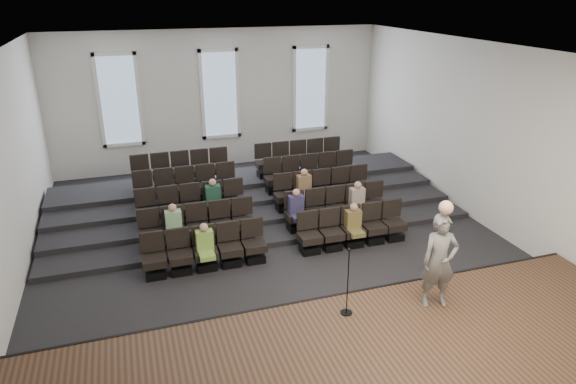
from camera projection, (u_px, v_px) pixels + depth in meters
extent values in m
plane|color=black|center=(276.00, 246.00, 13.47)|extent=(14.00, 14.00, 0.00)
cube|color=white|center=(274.00, 49.00, 11.61)|extent=(12.00, 14.00, 0.02)
cube|color=silver|center=(220.00, 99.00, 18.74)|extent=(12.00, 0.04, 5.00)
cube|color=silver|center=(437.00, 319.00, 6.35)|extent=(12.00, 0.04, 5.00)
cube|color=silver|center=(2.00, 182.00, 10.81)|extent=(0.04, 14.00, 5.00)
cube|color=silver|center=(482.00, 135.00, 14.27)|extent=(0.04, 14.00, 5.00)
cube|color=#513422|center=(361.00, 364.00, 8.88)|extent=(11.80, 3.60, 0.50)
cube|color=black|center=(323.00, 308.00, 10.44)|extent=(11.80, 0.06, 0.52)
cube|color=black|center=(254.00, 209.00, 15.50)|extent=(11.80, 4.80, 0.15)
cube|color=black|center=(249.00, 201.00, 15.93)|extent=(11.80, 3.75, 0.30)
cube|color=black|center=(245.00, 192.00, 16.37)|extent=(11.80, 2.70, 0.45)
cube|color=black|center=(241.00, 185.00, 16.80)|extent=(11.80, 1.65, 0.60)
cube|color=black|center=(156.00, 273.00, 12.01)|extent=(0.47, 0.43, 0.20)
cube|color=black|center=(154.00, 261.00, 11.89)|extent=(0.55, 0.50, 0.19)
cube|color=black|center=(152.00, 241.00, 11.93)|extent=(0.55, 0.08, 0.50)
cube|color=black|center=(181.00, 269.00, 12.18)|extent=(0.47, 0.43, 0.20)
cube|color=black|center=(180.00, 257.00, 12.06)|extent=(0.55, 0.50, 0.19)
cube|color=black|center=(178.00, 238.00, 12.10)|extent=(0.55, 0.08, 0.50)
cube|color=black|center=(207.00, 265.00, 12.35)|extent=(0.47, 0.43, 0.20)
cube|color=black|center=(206.00, 253.00, 12.24)|extent=(0.55, 0.50, 0.19)
cube|color=black|center=(203.00, 234.00, 12.27)|extent=(0.55, 0.08, 0.50)
cube|color=black|center=(231.00, 261.00, 12.52)|extent=(0.47, 0.43, 0.20)
cube|color=black|center=(230.00, 250.00, 12.41)|extent=(0.55, 0.50, 0.19)
cube|color=black|center=(228.00, 231.00, 12.44)|extent=(0.55, 0.08, 0.50)
cube|color=black|center=(255.00, 257.00, 12.70)|extent=(0.47, 0.43, 0.20)
cube|color=black|center=(254.00, 246.00, 12.58)|extent=(0.55, 0.50, 0.19)
cube|color=black|center=(252.00, 228.00, 12.61)|extent=(0.55, 0.08, 0.50)
cube|color=black|center=(310.00, 249.00, 13.11)|extent=(0.47, 0.43, 0.20)
cube|color=black|center=(310.00, 238.00, 13.00)|extent=(0.55, 0.50, 0.19)
cube|color=black|center=(307.00, 220.00, 13.03)|extent=(0.55, 0.08, 0.50)
cube|color=black|center=(331.00, 245.00, 13.29)|extent=(0.47, 0.43, 0.20)
cube|color=black|center=(332.00, 235.00, 13.17)|extent=(0.55, 0.50, 0.19)
cube|color=black|center=(329.00, 217.00, 13.20)|extent=(0.55, 0.08, 0.50)
cube|color=black|center=(352.00, 242.00, 13.46)|extent=(0.47, 0.43, 0.20)
cube|color=black|center=(353.00, 231.00, 13.34)|extent=(0.55, 0.50, 0.19)
cube|color=black|center=(350.00, 214.00, 13.38)|extent=(0.55, 0.08, 0.50)
cube|color=black|center=(373.00, 239.00, 13.63)|extent=(0.47, 0.43, 0.20)
cube|color=black|center=(374.00, 228.00, 13.52)|extent=(0.55, 0.50, 0.19)
cube|color=black|center=(371.00, 211.00, 13.55)|extent=(0.55, 0.08, 0.50)
cube|color=black|center=(393.00, 236.00, 13.80)|extent=(0.47, 0.43, 0.20)
cube|color=black|center=(394.00, 225.00, 13.69)|extent=(0.55, 0.50, 0.19)
cube|color=black|center=(391.00, 208.00, 13.72)|extent=(0.55, 0.08, 0.50)
cube|color=black|center=(152.00, 247.00, 12.88)|extent=(0.47, 0.43, 0.20)
cube|color=black|center=(150.00, 236.00, 12.76)|extent=(0.55, 0.50, 0.19)
cube|color=black|center=(148.00, 218.00, 12.80)|extent=(0.55, 0.08, 0.50)
cube|color=black|center=(176.00, 244.00, 13.05)|extent=(0.47, 0.43, 0.20)
cube|color=black|center=(175.00, 233.00, 12.94)|extent=(0.55, 0.50, 0.19)
cube|color=black|center=(172.00, 215.00, 12.97)|extent=(0.55, 0.08, 0.50)
cube|color=black|center=(199.00, 240.00, 13.22)|extent=(0.47, 0.43, 0.20)
cube|color=black|center=(199.00, 229.00, 13.11)|extent=(0.55, 0.50, 0.19)
cube|color=black|center=(196.00, 212.00, 13.14)|extent=(0.55, 0.08, 0.50)
cube|color=black|center=(222.00, 237.00, 13.40)|extent=(0.47, 0.43, 0.20)
cube|color=black|center=(222.00, 226.00, 13.28)|extent=(0.55, 0.50, 0.19)
cube|color=black|center=(219.00, 209.00, 13.31)|extent=(0.55, 0.08, 0.50)
cube|color=black|center=(245.00, 234.00, 13.57)|extent=(0.47, 0.43, 0.20)
cube|color=black|center=(244.00, 223.00, 13.45)|extent=(0.55, 0.50, 0.19)
cube|color=black|center=(242.00, 206.00, 13.49)|extent=(0.55, 0.08, 0.50)
cube|color=black|center=(296.00, 226.00, 13.98)|extent=(0.47, 0.43, 0.20)
cube|color=black|center=(296.00, 216.00, 13.87)|extent=(0.55, 0.50, 0.19)
cube|color=black|center=(294.00, 199.00, 13.90)|extent=(0.55, 0.08, 0.50)
cube|color=black|center=(317.00, 224.00, 14.16)|extent=(0.47, 0.43, 0.20)
cube|color=black|center=(317.00, 213.00, 14.04)|extent=(0.55, 0.50, 0.19)
cube|color=black|center=(315.00, 197.00, 14.07)|extent=(0.55, 0.08, 0.50)
cube|color=black|center=(337.00, 221.00, 14.33)|extent=(0.47, 0.43, 0.20)
cube|color=black|center=(337.00, 211.00, 14.21)|extent=(0.55, 0.50, 0.19)
cube|color=black|center=(335.00, 194.00, 14.25)|extent=(0.55, 0.08, 0.50)
cube|color=black|center=(357.00, 218.00, 14.50)|extent=(0.47, 0.43, 0.20)
cube|color=black|center=(357.00, 208.00, 14.39)|extent=(0.55, 0.50, 0.19)
cube|color=black|center=(355.00, 192.00, 14.42)|extent=(0.55, 0.08, 0.50)
cube|color=black|center=(376.00, 215.00, 14.67)|extent=(0.47, 0.43, 0.20)
cube|color=black|center=(376.00, 205.00, 14.56)|extent=(0.55, 0.50, 0.19)
cube|color=black|center=(374.00, 189.00, 14.59)|extent=(0.55, 0.08, 0.50)
cube|color=black|center=(148.00, 225.00, 13.75)|extent=(0.47, 0.42, 0.20)
cube|color=black|center=(147.00, 214.00, 13.63)|extent=(0.55, 0.50, 0.19)
cube|color=black|center=(145.00, 197.00, 13.67)|extent=(0.55, 0.08, 0.50)
cube|color=black|center=(171.00, 222.00, 13.92)|extent=(0.47, 0.42, 0.20)
cube|color=black|center=(170.00, 211.00, 13.81)|extent=(0.55, 0.50, 0.19)
cube|color=black|center=(168.00, 194.00, 13.84)|extent=(0.55, 0.08, 0.50)
cube|color=black|center=(193.00, 219.00, 14.09)|extent=(0.47, 0.42, 0.20)
cube|color=black|center=(192.00, 208.00, 13.98)|extent=(0.55, 0.50, 0.19)
cube|color=black|center=(190.00, 192.00, 14.01)|extent=(0.55, 0.08, 0.50)
cube|color=black|center=(215.00, 216.00, 14.27)|extent=(0.47, 0.42, 0.20)
cube|color=black|center=(214.00, 206.00, 14.15)|extent=(0.55, 0.50, 0.19)
cube|color=black|center=(212.00, 189.00, 14.18)|extent=(0.55, 0.08, 0.50)
cube|color=black|center=(236.00, 213.00, 14.44)|extent=(0.47, 0.42, 0.20)
cube|color=black|center=(235.00, 203.00, 14.32)|extent=(0.55, 0.50, 0.19)
cube|color=black|center=(233.00, 187.00, 14.36)|extent=(0.55, 0.08, 0.50)
cube|color=black|center=(285.00, 207.00, 14.86)|extent=(0.47, 0.42, 0.20)
cube|color=black|center=(285.00, 197.00, 14.74)|extent=(0.55, 0.50, 0.19)
cube|color=black|center=(282.00, 181.00, 14.77)|extent=(0.55, 0.08, 0.50)
cube|color=black|center=(304.00, 204.00, 15.03)|extent=(0.47, 0.42, 0.20)
cube|color=black|center=(304.00, 195.00, 14.91)|extent=(0.55, 0.50, 0.19)
cube|color=black|center=(302.00, 179.00, 14.95)|extent=(0.55, 0.08, 0.50)
cube|color=black|center=(323.00, 202.00, 15.20)|extent=(0.47, 0.42, 0.20)
cube|color=black|center=(323.00, 192.00, 15.09)|extent=(0.55, 0.50, 0.19)
cube|color=black|center=(321.00, 177.00, 15.12)|extent=(0.55, 0.08, 0.50)
cube|color=black|center=(342.00, 199.00, 15.37)|extent=(0.47, 0.42, 0.20)
cube|color=black|center=(342.00, 190.00, 15.26)|extent=(0.55, 0.50, 0.19)
cube|color=black|center=(340.00, 175.00, 15.29)|extent=(0.55, 0.08, 0.50)
cube|color=black|center=(360.00, 197.00, 15.55)|extent=(0.47, 0.42, 0.20)
cube|color=black|center=(361.00, 188.00, 15.43)|extent=(0.55, 0.50, 0.19)
cube|color=black|center=(358.00, 173.00, 15.46)|extent=(0.55, 0.08, 0.50)
cube|color=black|center=(145.00, 205.00, 14.62)|extent=(0.47, 0.42, 0.20)
cube|color=black|center=(144.00, 195.00, 14.51)|extent=(0.55, 0.50, 0.19)
cube|color=black|center=(142.00, 179.00, 14.54)|extent=(0.55, 0.08, 0.50)
cube|color=black|center=(166.00, 202.00, 14.79)|extent=(0.47, 0.42, 0.20)
cube|color=black|center=(166.00, 192.00, 14.68)|extent=(0.55, 0.50, 0.19)
cube|color=black|center=(164.00, 176.00, 14.71)|extent=(0.55, 0.08, 0.50)
cube|color=black|center=(187.00, 200.00, 14.97)|extent=(0.47, 0.42, 0.20)
cube|color=black|center=(187.00, 190.00, 14.85)|extent=(0.55, 0.50, 0.19)
cube|color=black|center=(185.00, 174.00, 14.88)|extent=(0.55, 0.08, 0.50)
cube|color=black|center=(208.00, 197.00, 15.14)|extent=(0.47, 0.42, 0.20)
cube|color=black|center=(207.00, 188.00, 15.02)|extent=(0.55, 0.50, 0.19)
cube|color=black|center=(205.00, 172.00, 15.06)|extent=(0.55, 0.08, 0.50)
cube|color=black|center=(228.00, 195.00, 15.31)|extent=(0.47, 0.42, 0.20)
cube|color=black|center=(227.00, 185.00, 15.20)|extent=(0.55, 0.50, 0.19)
cube|color=black|center=(225.00, 170.00, 15.23)|extent=(0.55, 0.08, 0.50)
cube|color=black|center=(274.00, 189.00, 15.73)|extent=(0.47, 0.42, 0.20)
cube|color=black|center=(274.00, 180.00, 15.61)|extent=(0.55, 0.50, 0.19)
cube|color=black|center=(272.00, 165.00, 15.64)|extent=(0.55, 0.08, 0.50)
cube|color=black|center=(293.00, 187.00, 15.90)|extent=(0.47, 0.42, 0.20)
cube|color=black|center=(293.00, 178.00, 15.78)|extent=(0.55, 0.50, 0.19)
cube|color=black|center=(291.00, 163.00, 15.82)|extent=(0.55, 0.08, 0.50)
cube|color=black|center=(311.00, 185.00, 16.07)|extent=(0.47, 0.42, 0.20)
cube|color=black|center=(311.00, 176.00, 15.96)|extent=(0.55, 0.50, 0.19)
cube|color=black|center=(309.00, 161.00, 15.99)|extent=(0.55, 0.08, 0.50)
cube|color=black|center=(329.00, 183.00, 16.24)|extent=(0.47, 0.42, 0.20)
cube|color=black|center=(329.00, 174.00, 16.13)|extent=(0.55, 0.50, 0.19)
cube|color=black|center=(327.00, 159.00, 16.16)|extent=(0.55, 0.08, 0.50)
cube|color=black|center=(346.00, 181.00, 16.42)|extent=(0.47, 0.42, 0.20)
cube|color=black|center=(346.00, 172.00, 16.30)|extent=(0.55, 0.50, 0.19)
cube|color=black|center=(344.00, 158.00, 16.33)|extent=(0.55, 0.08, 0.50)
cube|color=black|center=(142.00, 187.00, 15.49)|extent=(0.47, 0.42, 0.20)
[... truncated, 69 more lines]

